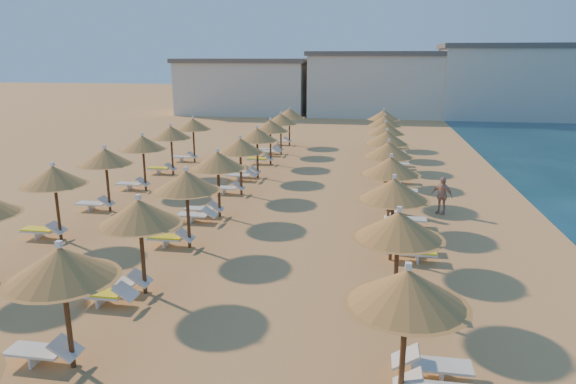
% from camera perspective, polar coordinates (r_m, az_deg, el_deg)
% --- Properties ---
extents(ground, '(220.00, 220.00, 0.00)m').
position_cam_1_polar(ground, '(17.78, 0.81, -7.45)').
color(ground, tan).
rests_on(ground, ground).
extents(hotel_blocks, '(46.04, 8.77, 8.10)m').
position_cam_1_polar(hotel_blocks, '(61.51, 10.44, 11.76)').
color(hotel_blocks, beige).
rests_on(hotel_blocks, ground).
extents(parasol_row_east, '(2.45, 40.11, 3.00)m').
position_cam_1_polar(parasol_row_east, '(20.95, 11.33, 2.71)').
color(parasol_row_east, brown).
rests_on(parasol_row_east, ground).
extents(parasol_row_west, '(2.45, 40.11, 3.00)m').
position_cam_1_polar(parasol_row_west, '(21.89, -7.80, 3.38)').
color(parasol_row_west, brown).
rests_on(parasol_row_west, ground).
extents(parasol_row_inland, '(2.45, 25.05, 3.00)m').
position_cam_1_polar(parasol_row_inland, '(23.90, -19.63, 3.61)').
color(parasol_row_inland, brown).
rests_on(parasol_row_inland, ground).
extents(loungers, '(15.38, 39.14, 0.66)m').
position_cam_1_polar(loungers, '(21.85, -2.60, -2.21)').
color(loungers, white).
rests_on(loungers, ground).
extents(beachgoer_c, '(1.04, 0.85, 1.66)m').
position_cam_1_polar(beachgoer_c, '(23.54, 16.71, -0.36)').
color(beachgoer_c, tan).
rests_on(beachgoer_c, ground).
extents(beachgoer_b, '(0.99, 1.05, 1.72)m').
position_cam_1_polar(beachgoer_b, '(22.97, 11.57, -0.31)').
color(beachgoer_b, tan).
rests_on(beachgoer_b, ground).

